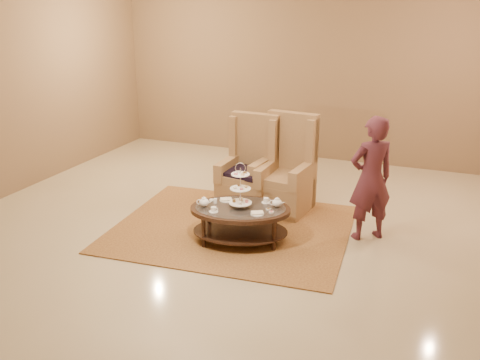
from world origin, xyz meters
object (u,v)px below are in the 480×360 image
at_px(tea_table, 240,214).
at_px(person, 371,179).
at_px(armchair_left, 250,176).
at_px(armchair_right, 286,178).

bearing_deg(tea_table, person, 10.17).
distance_m(tea_table, person, 1.71).
xyz_separation_m(tea_table, armchair_left, (-0.35, 1.24, 0.08)).
height_order(tea_table, person, person).
height_order(armchair_right, person, person).
height_order(armchair_left, armchair_right, armchair_right).
relative_size(armchair_right, person, 0.87).
bearing_deg(person, armchair_left, -52.85).
xyz_separation_m(tea_table, person, (1.49, 0.73, 0.42)).
distance_m(tea_table, armchair_left, 1.29).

